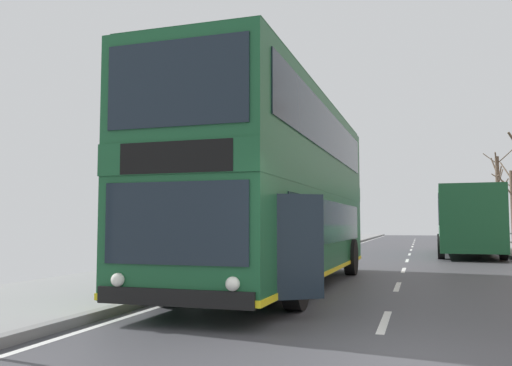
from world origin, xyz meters
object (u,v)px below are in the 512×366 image
(double_decker_bus_main, at_px, (278,189))
(bare_tree_far_02, at_px, (512,203))
(bare_tree_far_01, at_px, (498,195))
(background_bus_far_lane, at_px, (467,220))

(double_decker_bus_main, xyz_separation_m, bare_tree_far_02, (9.13, 26.93, 0.58))
(bare_tree_far_01, height_order, bare_tree_far_02, bare_tree_far_01)
(background_bus_far_lane, height_order, bare_tree_far_01, bare_tree_far_01)
(double_decker_bus_main, height_order, bare_tree_far_02, bare_tree_far_02)
(bare_tree_far_02, bearing_deg, background_bus_far_lane, -108.06)
(bare_tree_far_01, xyz_separation_m, bare_tree_far_02, (0.13, -5.57, -0.84))
(bare_tree_far_01, bearing_deg, bare_tree_far_02, -88.65)
(background_bus_far_lane, height_order, bare_tree_far_02, bare_tree_far_02)
(double_decker_bus_main, distance_m, bare_tree_far_01, 33.76)
(background_bus_far_lane, relative_size, bare_tree_far_02, 1.85)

